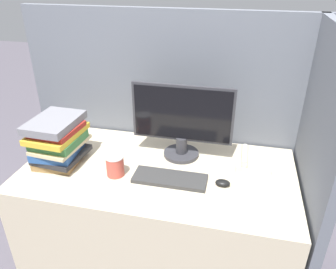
{
  "coord_description": "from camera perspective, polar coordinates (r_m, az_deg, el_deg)",
  "views": [
    {
      "loc": [
        0.38,
        -1.03,
        1.71
      ],
      "look_at": [
        0.05,
        0.41,
        0.93
      ],
      "focal_mm": 35.0,
      "sensor_mm": 36.0,
      "label": 1
    }
  ],
  "objects": [
    {
      "name": "mouse",
      "position": [
        1.64,
        9.51,
        -8.31
      ],
      "size": [
        0.07,
        0.05,
        0.03
      ],
      "color": "black",
      "rests_on": "desk"
    },
    {
      "name": "paper_pile",
      "position": [
        1.59,
        15.32,
        -10.68
      ],
      "size": [
        0.26,
        0.3,
        0.01
      ],
      "color": "white",
      "rests_on": "desk"
    },
    {
      "name": "desk",
      "position": [
        1.98,
        -1.64,
        -14.95
      ],
      "size": [
        1.43,
        0.75,
        0.74
      ],
      "color": "beige",
      "rests_on": "ground_plane"
    },
    {
      "name": "keyboard",
      "position": [
        1.66,
        0.33,
        -7.67
      ],
      "size": [
        0.37,
        0.14,
        0.02
      ],
      "color": "#333333",
      "rests_on": "desk"
    },
    {
      "name": "cubicle_panel_right",
      "position": [
        1.77,
        23.1,
        -7.84
      ],
      "size": [
        0.04,
        0.81,
        1.5
      ],
      "color": "slate",
      "rests_on": "ground_plane"
    },
    {
      "name": "desk_telephone",
      "position": [
        1.75,
        14.46,
        -5.13
      ],
      "size": [
        0.17,
        0.19,
        0.11
      ],
      "color": "beige",
      "rests_on": "desk"
    },
    {
      "name": "monitor",
      "position": [
        1.77,
        2.45,
        2.15
      ],
      "size": [
        0.55,
        0.2,
        0.42
      ],
      "color": "#333338",
      "rests_on": "desk"
    },
    {
      "name": "coffee_cup",
      "position": [
        1.69,
        -9.21,
        -5.3
      ],
      "size": [
        0.1,
        0.1,
        0.11
      ],
      "color": "#BF4C3F",
      "rests_on": "desk"
    },
    {
      "name": "cubicle_panel_rear",
      "position": [
        2.09,
        1.03,
        0.32
      ],
      "size": [
        1.83,
        0.04,
        1.5
      ],
      "color": "slate",
      "rests_on": "ground_plane"
    },
    {
      "name": "book_stack",
      "position": [
        1.83,
        -18.62,
        -1.04
      ],
      "size": [
        0.25,
        0.31,
        0.26
      ],
      "color": "olive",
      "rests_on": "desk"
    }
  ]
}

